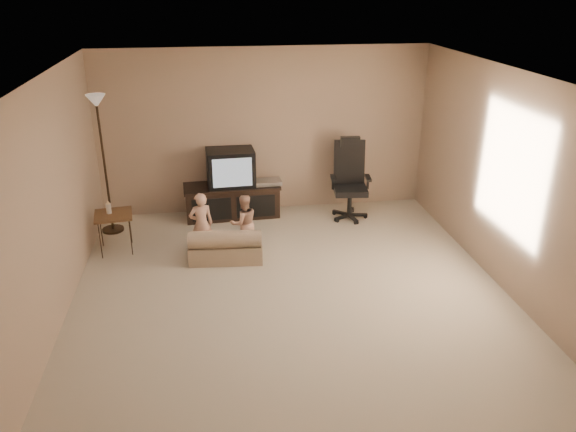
% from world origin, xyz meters
% --- Properties ---
extents(floor, '(5.50, 5.50, 0.00)m').
position_xyz_m(floor, '(0.00, 0.00, 0.00)').
color(floor, '#BBAC94').
rests_on(floor, ground).
extents(room_shell, '(5.50, 5.50, 5.50)m').
position_xyz_m(room_shell, '(0.00, 0.00, 1.52)').
color(room_shell, white).
rests_on(room_shell, floor).
extents(tv_stand, '(1.49, 0.61, 1.05)m').
position_xyz_m(tv_stand, '(-0.54, 2.49, 0.44)').
color(tv_stand, black).
rests_on(tv_stand, floor).
extents(office_chair, '(0.62, 0.66, 1.22)m').
position_xyz_m(office_chair, '(1.23, 2.21, 0.44)').
color(office_chair, black).
rests_on(office_chair, floor).
extents(side_table, '(0.54, 0.54, 0.72)m').
position_xyz_m(side_table, '(-2.16, 1.51, 0.51)').
color(side_table, brown).
rests_on(side_table, floor).
extents(floor_lamp, '(0.31, 0.31, 1.98)m').
position_xyz_m(floor_lamp, '(-2.30, 2.18, 1.44)').
color(floor_lamp, black).
rests_on(floor_lamp, floor).
extents(child_sofa, '(0.98, 0.61, 0.46)m').
position_xyz_m(child_sofa, '(-0.70, 1.02, 0.19)').
color(child_sofa, tan).
rests_on(child_sofa, floor).
extents(toddler_left, '(0.36, 0.29, 0.87)m').
position_xyz_m(toddler_left, '(-1.00, 1.22, 0.44)').
color(toddler_left, tan).
rests_on(toddler_left, floor).
extents(toddler_right, '(0.42, 0.30, 0.79)m').
position_xyz_m(toddler_right, '(-0.45, 1.28, 0.39)').
color(toddler_right, tan).
rests_on(toddler_right, floor).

